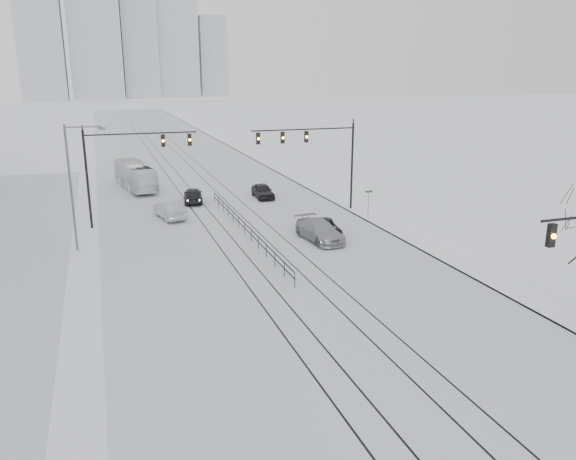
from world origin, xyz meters
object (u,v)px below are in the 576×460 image
object	(u,v)px
sedan_sb_inner	(193,195)
sedan_nb_right	(320,231)
sedan_sb_outer	(170,210)
sedan_nb_front	(324,228)
box_truck	(135,176)
sedan_nb_far	(263,191)

from	to	relation	value
sedan_sb_inner	sedan_nb_right	world-z (taller)	sedan_nb_right
sedan_sb_outer	sedan_nb_front	xyz separation A→B (m)	(10.79, -9.41, -0.11)
sedan_sb_inner	box_truck	size ratio (longest dim) A/B	0.42
sedan_nb_front	box_truck	bearing A→B (deg)	127.41
sedan_sb_outer	box_truck	distance (m)	14.51
sedan_nb_right	sedan_nb_far	size ratio (longest dim) A/B	1.26
sedan_sb_outer	sedan_nb_front	size ratio (longest dim) A/B	0.99
sedan_nb_front	sedan_nb_right	bearing A→B (deg)	-118.09
sedan_sb_outer	sedan_nb_right	bearing A→B (deg)	121.77
sedan_nb_far	box_truck	world-z (taller)	box_truck
sedan_nb_right	box_truck	distance (m)	27.53
sedan_sb_outer	sedan_nb_far	bearing A→B (deg)	-163.79
sedan_sb_outer	sedan_nb_far	distance (m)	11.43
sedan_sb_inner	sedan_nb_far	distance (m)	7.10
sedan_sb_inner	sedan_nb_far	size ratio (longest dim) A/B	1.04
sedan_nb_far	box_truck	size ratio (longest dim) A/B	0.41
sedan_sb_outer	box_truck	size ratio (longest dim) A/B	0.45
sedan_sb_inner	sedan_nb_far	world-z (taller)	sedan_sb_inner
sedan_nb_right	box_truck	world-z (taller)	box_truck
sedan_sb_outer	sedan_nb_front	world-z (taller)	sedan_sb_outer
sedan_nb_far	sedan_sb_outer	bearing A→B (deg)	-150.69
sedan_sb_inner	sedan_nb_right	xyz separation A→B (m)	(7.01, -16.02, 0.02)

